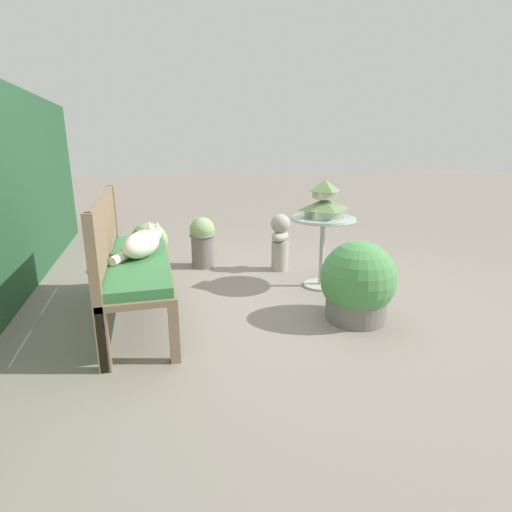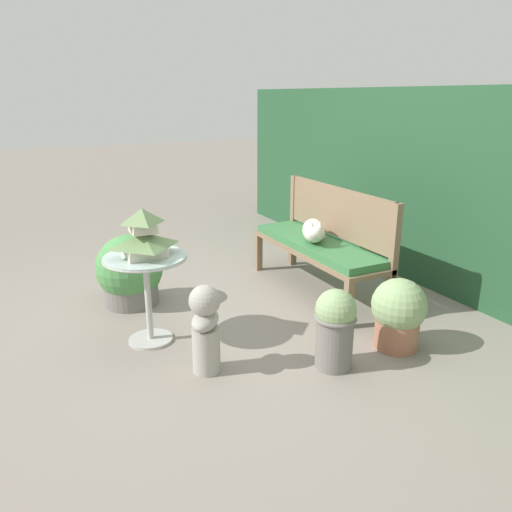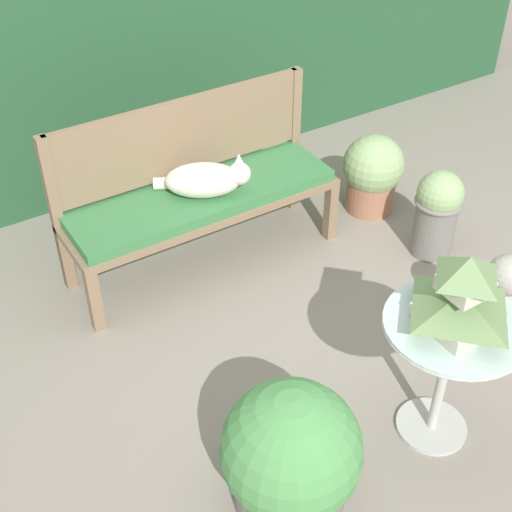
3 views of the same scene
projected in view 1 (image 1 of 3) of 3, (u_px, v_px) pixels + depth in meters
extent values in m
plane|color=gray|center=(256.00, 295.00, 3.48)|extent=(30.00, 30.00, 0.00)
cube|color=#7F664C|center=(174.00, 334.00, 2.37)|extent=(0.06, 0.06, 0.37)
cube|color=#7F664C|center=(163.00, 264.00, 3.75)|extent=(0.06, 0.06, 0.37)
cube|color=#7F664C|center=(104.00, 342.00, 2.27)|extent=(0.06, 0.06, 0.37)
cube|color=#7F664C|center=(119.00, 267.00, 3.65)|extent=(0.06, 0.06, 0.37)
cube|color=#7F664C|center=(139.00, 268.00, 2.96)|extent=(1.54, 0.46, 0.04)
cube|color=#387542|center=(138.00, 261.00, 2.94)|extent=(1.48, 0.42, 0.06)
cube|color=#7F664C|center=(97.00, 296.00, 2.19)|extent=(0.06, 0.06, 0.93)
cube|color=#7F664C|center=(115.00, 238.00, 3.58)|extent=(0.06, 0.06, 0.93)
cube|color=#7F664C|center=(105.00, 227.00, 2.82)|extent=(1.48, 0.04, 0.44)
ellipsoid|color=silver|center=(142.00, 244.00, 2.91)|extent=(0.44, 0.36, 0.19)
sphere|color=silver|center=(154.00, 234.00, 3.08)|extent=(0.12, 0.12, 0.12)
cone|color=silver|center=(149.00, 225.00, 3.07)|extent=(0.05, 0.05, 0.06)
cone|color=silver|center=(157.00, 225.00, 3.05)|extent=(0.05, 0.05, 0.06)
cylinder|color=silver|center=(121.00, 258.00, 2.79)|extent=(0.23, 0.16, 0.07)
cylinder|color=#B7B7B2|center=(320.00, 285.00, 3.71)|extent=(0.31, 0.31, 0.02)
cylinder|color=#B7B7B2|center=(322.00, 253.00, 3.63)|extent=(0.04, 0.04, 0.63)
cylinder|color=silver|center=(323.00, 218.00, 3.54)|extent=(0.57, 0.57, 0.01)
torus|color=#B7B7B2|center=(323.00, 219.00, 3.54)|extent=(0.58, 0.58, 0.02)
cube|color=beige|center=(324.00, 213.00, 3.53)|extent=(0.26, 0.26, 0.07)
pyramid|color=#668451|center=(324.00, 204.00, 3.51)|extent=(0.36, 0.36, 0.09)
cube|color=beige|center=(324.00, 195.00, 3.49)|extent=(0.16, 0.16, 0.07)
pyramid|color=#668451|center=(325.00, 185.00, 3.46)|extent=(0.22, 0.22, 0.10)
cylinder|color=#A39E93|center=(280.00, 256.00, 4.15)|extent=(0.18, 0.18, 0.30)
ellipsoid|color=#A39E93|center=(280.00, 236.00, 4.10)|extent=(0.32, 0.29, 0.11)
sphere|color=#A39E93|center=(280.00, 224.00, 4.06)|extent=(0.20, 0.20, 0.20)
cylinder|color=slate|center=(203.00, 250.00, 4.25)|extent=(0.24, 0.24, 0.36)
torus|color=slate|center=(202.00, 235.00, 4.21)|extent=(0.27, 0.27, 0.03)
sphere|color=#89A870|center=(202.00, 230.00, 4.19)|extent=(0.26, 0.26, 0.26)
cylinder|color=#9E664C|center=(151.00, 259.00, 4.11)|extent=(0.30, 0.30, 0.25)
torus|color=#9E664C|center=(150.00, 249.00, 4.08)|extent=(0.34, 0.34, 0.03)
sphere|color=#89A870|center=(149.00, 241.00, 4.06)|extent=(0.38, 0.38, 0.38)
cylinder|color=slate|center=(356.00, 305.00, 2.98)|extent=(0.45, 0.45, 0.22)
torus|color=slate|center=(357.00, 292.00, 2.96)|extent=(0.49, 0.49, 0.03)
sphere|color=#4C8E4C|center=(358.00, 278.00, 2.93)|extent=(0.55, 0.55, 0.55)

